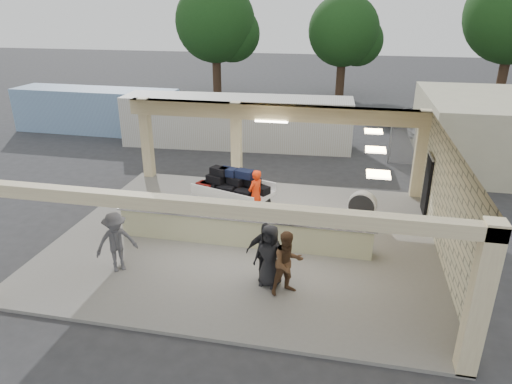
% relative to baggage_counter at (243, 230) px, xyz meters
% --- Properties ---
extents(ground, '(120.00, 120.00, 0.00)m').
position_rel_baggage_counter_xyz_m(ground, '(0.00, 0.50, -0.59)').
color(ground, '#2C2C2E').
rests_on(ground, ground).
extents(pavilion, '(12.01, 10.00, 3.55)m').
position_rel_baggage_counter_xyz_m(pavilion, '(0.21, 1.16, 0.76)').
color(pavilion, slate).
rests_on(pavilion, ground).
extents(baggage_counter, '(8.20, 0.58, 0.98)m').
position_rel_baggage_counter_xyz_m(baggage_counter, '(0.00, 0.00, 0.00)').
color(baggage_counter, '#BDBB8D').
rests_on(baggage_counter, pavilion).
extents(luggage_cart, '(3.06, 2.42, 1.56)m').
position_rel_baggage_counter_xyz_m(luggage_cart, '(-0.99, 2.60, 0.39)').
color(luggage_cart, white).
rests_on(luggage_cart, pavilion).
extents(drum_fan, '(1.05, 0.56, 1.12)m').
position_rel_baggage_counter_xyz_m(drum_fan, '(3.69, 2.42, 0.11)').
color(drum_fan, white).
rests_on(drum_fan, pavilion).
extents(baggage_handler, '(0.65, 0.76, 1.82)m').
position_rel_baggage_counter_xyz_m(baggage_handler, '(0.01, 1.89, 0.42)').
color(baggage_handler, red).
rests_on(baggage_handler, pavilion).
extents(passenger_a, '(0.93, 0.81, 1.78)m').
position_rel_baggage_counter_xyz_m(passenger_a, '(1.76, -2.34, 0.40)').
color(passenger_a, brown).
rests_on(passenger_a, pavilion).
extents(passenger_b, '(1.07, 0.58, 1.74)m').
position_rel_baggage_counter_xyz_m(passenger_b, '(1.06, -1.86, 0.38)').
color(passenger_b, black).
rests_on(passenger_b, pavilion).
extents(passenger_c, '(1.16, 1.04, 1.79)m').
position_rel_baggage_counter_xyz_m(passenger_c, '(-3.12, -2.21, 0.41)').
color(passenger_c, '#4D4D52').
rests_on(passenger_c, pavilion).
extents(passenger_d, '(0.93, 0.58, 1.78)m').
position_rel_baggage_counter_xyz_m(passenger_d, '(1.23, -2.06, 0.40)').
color(passenger_d, black).
rests_on(passenger_d, pavilion).
extents(car_white_a, '(6.15, 4.53, 1.59)m').
position_rel_baggage_counter_xyz_m(car_white_a, '(9.17, 13.46, 0.21)').
color(car_white_a, silver).
rests_on(car_white_a, ground).
extents(car_white_b, '(4.46, 2.43, 1.33)m').
position_rel_baggage_counter_xyz_m(car_white_b, '(11.13, 13.75, 0.08)').
color(car_white_b, silver).
rests_on(car_white_b, ground).
extents(car_dark, '(4.10, 2.78, 1.29)m').
position_rel_baggage_counter_xyz_m(car_dark, '(7.22, 16.20, 0.06)').
color(car_dark, black).
rests_on(car_dark, ground).
extents(container_white, '(12.30, 3.10, 2.64)m').
position_rel_baggage_counter_xyz_m(container_white, '(-2.91, 10.89, 0.73)').
color(container_white, silver).
rests_on(container_white, ground).
extents(container_blue, '(9.83, 2.54, 2.55)m').
position_rel_baggage_counter_xyz_m(container_blue, '(-11.87, 12.08, 0.69)').
color(container_blue, '#80A9CD').
rests_on(container_blue, ground).
extents(tree_left, '(6.60, 6.30, 9.00)m').
position_rel_baggage_counter_xyz_m(tree_left, '(-7.68, 24.66, 5.00)').
color(tree_left, '#382619').
rests_on(tree_left, ground).
extents(tree_mid, '(6.00, 5.60, 8.00)m').
position_rel_baggage_counter_xyz_m(tree_mid, '(2.32, 26.66, 4.38)').
color(tree_mid, '#382619').
rests_on(tree_mid, ground).
extents(adjacent_building, '(6.00, 8.00, 3.20)m').
position_rel_baggage_counter_xyz_m(adjacent_building, '(9.50, 10.50, 1.01)').
color(adjacent_building, beige).
rests_on(adjacent_building, ground).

